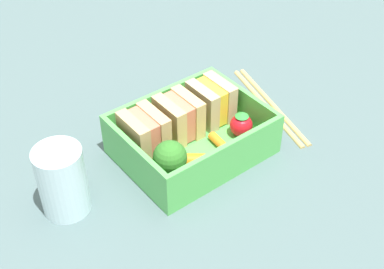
{
  "coord_description": "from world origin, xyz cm",
  "views": [
    {
      "loc": [
        -29.94,
        -38.22,
        43.44
      ],
      "look_at": [
        0.0,
        0.0,
        2.7
      ],
      "focal_mm": 50.0,
      "sensor_mm": 36.0,
      "label": 1
    }
  ],
  "objects_px": {
    "strawberry_far_left": "(241,124)",
    "carrot_stick_left": "(223,147)",
    "drinking_glass": "(62,181)",
    "sandwich_center": "(211,102)",
    "carrot_stick_far_left": "(197,160)",
    "chopstick_pair": "(270,104)",
    "broccoli_floret": "(170,158)",
    "sandwich_left": "(144,134)",
    "sandwich_center_left": "(179,117)"
  },
  "relations": [
    {
      "from": "drinking_glass",
      "to": "carrot_stick_far_left",
      "type": "bearing_deg",
      "value": -17.03
    },
    {
      "from": "drinking_glass",
      "to": "carrot_stick_left",
      "type": "bearing_deg",
      "value": -13.18
    },
    {
      "from": "carrot_stick_left",
      "to": "drinking_glass",
      "type": "height_order",
      "value": "drinking_glass"
    },
    {
      "from": "sandwich_left",
      "to": "carrot_stick_far_left",
      "type": "distance_m",
      "value": 0.07
    },
    {
      "from": "chopstick_pair",
      "to": "drinking_glass",
      "type": "distance_m",
      "value": 0.3
    },
    {
      "from": "sandwich_center_left",
      "to": "carrot_stick_far_left",
      "type": "distance_m",
      "value": 0.06
    },
    {
      "from": "sandwich_center_left",
      "to": "broccoli_floret",
      "type": "relative_size",
      "value": 1.04
    },
    {
      "from": "carrot_stick_left",
      "to": "chopstick_pair",
      "type": "xyz_separation_m",
      "value": [
        0.12,
        0.04,
        -0.01
      ]
    },
    {
      "from": "sandwich_left",
      "to": "carrot_stick_far_left",
      "type": "relative_size",
      "value": 1.38
    },
    {
      "from": "sandwich_center_left",
      "to": "sandwich_center",
      "type": "distance_m",
      "value": 0.05
    },
    {
      "from": "sandwich_left",
      "to": "broccoli_floret",
      "type": "relative_size",
      "value": 1.04
    },
    {
      "from": "chopstick_pair",
      "to": "drinking_glass",
      "type": "relative_size",
      "value": 2.24
    },
    {
      "from": "sandwich_center_left",
      "to": "carrot_stick_left",
      "type": "bearing_deg",
      "value": -68.48
    },
    {
      "from": "carrot_stick_left",
      "to": "strawberry_far_left",
      "type": "bearing_deg",
      "value": 14.45
    },
    {
      "from": "sandwich_left",
      "to": "sandwich_center_left",
      "type": "relative_size",
      "value": 1.0
    },
    {
      "from": "sandwich_center",
      "to": "drinking_glass",
      "type": "relative_size",
      "value": 0.64
    },
    {
      "from": "strawberry_far_left",
      "to": "chopstick_pair",
      "type": "relative_size",
      "value": 0.19
    },
    {
      "from": "sandwich_left",
      "to": "strawberry_far_left",
      "type": "height_order",
      "value": "sandwich_left"
    },
    {
      "from": "strawberry_far_left",
      "to": "chopstick_pair",
      "type": "distance_m",
      "value": 0.09
    },
    {
      "from": "broccoli_floret",
      "to": "sandwich_left",
      "type": "bearing_deg",
      "value": 86.17
    },
    {
      "from": "carrot_stick_far_left",
      "to": "strawberry_far_left",
      "type": "relative_size",
      "value": 1.09
    },
    {
      "from": "carrot_stick_left",
      "to": "chopstick_pair",
      "type": "height_order",
      "value": "carrot_stick_left"
    },
    {
      "from": "sandwich_left",
      "to": "strawberry_far_left",
      "type": "distance_m",
      "value": 0.12
    },
    {
      "from": "sandwich_left",
      "to": "sandwich_center",
      "type": "relative_size",
      "value": 1.0
    },
    {
      "from": "drinking_glass",
      "to": "sandwich_center_left",
      "type": "bearing_deg",
      "value": 4.89
    },
    {
      "from": "broccoli_floret",
      "to": "strawberry_far_left",
      "type": "height_order",
      "value": "broccoli_floret"
    },
    {
      "from": "sandwich_left",
      "to": "carrot_stick_left",
      "type": "height_order",
      "value": "sandwich_left"
    },
    {
      "from": "broccoli_floret",
      "to": "carrot_stick_far_left",
      "type": "xyz_separation_m",
      "value": [
        0.04,
        -0.0,
        -0.02
      ]
    },
    {
      "from": "sandwich_center",
      "to": "carrot_stick_left",
      "type": "xyz_separation_m",
      "value": [
        -0.03,
        -0.06,
        -0.02
      ]
    },
    {
      "from": "sandwich_left",
      "to": "carrot_stick_left",
      "type": "relative_size",
      "value": 1.03
    },
    {
      "from": "sandwich_left",
      "to": "carrot_stick_far_left",
      "type": "height_order",
      "value": "sandwich_left"
    },
    {
      "from": "carrot_stick_far_left",
      "to": "broccoli_floret",
      "type": "bearing_deg",
      "value": 176.13
    },
    {
      "from": "sandwich_left",
      "to": "carrot_stick_left",
      "type": "distance_m",
      "value": 0.09
    },
    {
      "from": "broccoli_floret",
      "to": "drinking_glass",
      "type": "height_order",
      "value": "drinking_glass"
    },
    {
      "from": "carrot_stick_far_left",
      "to": "carrot_stick_left",
      "type": "distance_m",
      "value": 0.04
    },
    {
      "from": "chopstick_pair",
      "to": "carrot_stick_far_left",
      "type": "bearing_deg",
      "value": -165.79
    },
    {
      "from": "sandwich_center",
      "to": "carrot_stick_far_left",
      "type": "distance_m",
      "value": 0.09
    },
    {
      "from": "chopstick_pair",
      "to": "drinking_glass",
      "type": "xyz_separation_m",
      "value": [
        -0.3,
        0.0,
        0.04
      ]
    },
    {
      "from": "strawberry_far_left",
      "to": "carrot_stick_left",
      "type": "bearing_deg",
      "value": -165.55
    },
    {
      "from": "carrot_stick_left",
      "to": "sandwich_left",
      "type": "bearing_deg",
      "value": 141.84
    },
    {
      "from": "carrot_stick_far_left",
      "to": "carrot_stick_left",
      "type": "bearing_deg",
      "value": 1.4
    },
    {
      "from": "sandwich_center",
      "to": "carrot_stick_far_left",
      "type": "height_order",
      "value": "sandwich_center"
    },
    {
      "from": "carrot_stick_far_left",
      "to": "chopstick_pair",
      "type": "xyz_separation_m",
      "value": [
        0.16,
        0.04,
        -0.02
      ]
    },
    {
      "from": "broccoli_floret",
      "to": "sandwich_center_left",
      "type": "bearing_deg",
      "value": 45.92
    },
    {
      "from": "carrot_stick_left",
      "to": "sandwich_center_left",
      "type": "bearing_deg",
      "value": 111.52
    },
    {
      "from": "broccoli_floret",
      "to": "carrot_stick_far_left",
      "type": "height_order",
      "value": "broccoli_floret"
    },
    {
      "from": "sandwich_left",
      "to": "carrot_stick_far_left",
      "type": "xyz_separation_m",
      "value": [
        0.03,
        -0.06,
        -0.02
      ]
    },
    {
      "from": "drinking_glass",
      "to": "strawberry_far_left",
      "type": "bearing_deg",
      "value": -8.75
    },
    {
      "from": "broccoli_floret",
      "to": "carrot_stick_far_left",
      "type": "bearing_deg",
      "value": -3.87
    },
    {
      "from": "strawberry_far_left",
      "to": "chopstick_pair",
      "type": "xyz_separation_m",
      "value": [
        0.08,
        0.03,
        -0.02
      ]
    }
  ]
}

